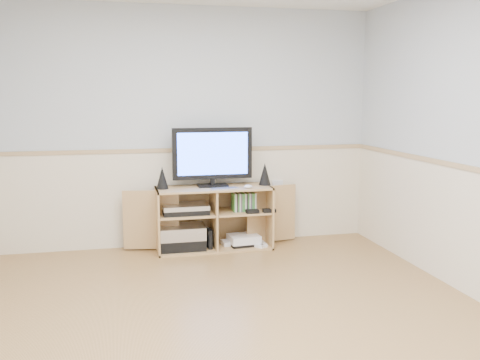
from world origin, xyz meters
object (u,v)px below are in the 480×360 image
monitor (212,155)px  media_cabinet (213,216)px  game_consoles (243,240)px  keyboard (225,189)px

monitor → media_cabinet: bearing=90.0°
media_cabinet → game_consoles: 0.41m
monitor → keyboard: 0.38m
media_cabinet → keyboard: size_ratio=6.72×
keyboard → media_cabinet: bearing=106.0°
game_consoles → monitor: bearing=168.8°
media_cabinet → monitor: (0.00, -0.01, 0.65)m
keyboard → game_consoles: (0.22, 0.13, -0.59)m
monitor → keyboard: (0.09, -0.19, -0.32)m
media_cabinet → game_consoles: size_ratio=4.07×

